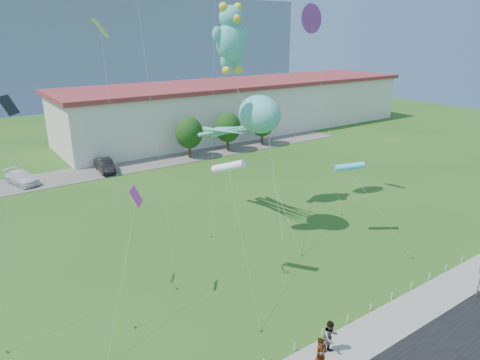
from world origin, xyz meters
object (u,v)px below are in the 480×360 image
at_px(pedestrian_left, 321,354).
at_px(parked_car_white, 21,177).
at_px(warehouse, 245,106).
at_px(teddy_bear_kite, 231,37).
at_px(pedestrian_right, 330,337).
at_px(parked_car_black, 105,165).
at_px(octopus_kite, 250,121).

distance_m(pedestrian_left, parked_car_white, 38.89).
bearing_deg(warehouse, teddy_bear_kite, -127.27).
bearing_deg(parked_car_white, pedestrian_right, -94.43).
height_order(pedestrian_right, parked_car_white, pedestrian_right).
bearing_deg(parked_car_black, teddy_bear_kite, -68.98).
bearing_deg(octopus_kite, pedestrian_left, -113.89).
distance_m(pedestrian_left, parked_car_black, 37.40).
bearing_deg(warehouse, pedestrian_left, -121.58).
relative_size(octopus_kite, teddy_bear_kite, 0.72).
relative_size(warehouse, teddy_bear_kite, 3.40).
xyz_separation_m(warehouse, octopus_kite, (-22.21, -31.92, 5.00)).
height_order(pedestrian_right, teddy_bear_kite, teddy_bear_kite).
bearing_deg(parked_car_black, pedestrian_right, -87.18).
distance_m(parked_car_white, teddy_bear_kite, 28.27).
bearing_deg(parked_car_white, parked_car_black, -22.57).
height_order(pedestrian_right, octopus_kite, octopus_kite).
bearing_deg(pedestrian_right, parked_car_black, 94.75).
bearing_deg(parked_car_white, warehouse, -3.23).
bearing_deg(pedestrian_left, parked_car_black, 88.20).
bearing_deg(pedestrian_left, teddy_bear_kite, 69.22).
relative_size(pedestrian_right, teddy_bear_kite, 0.10).
height_order(warehouse, octopus_kite, octopus_kite).
height_order(pedestrian_left, parked_car_black, pedestrian_left).
xyz_separation_m(pedestrian_left, parked_car_white, (-7.15, 38.23, -0.22)).
height_order(parked_car_black, teddy_bear_kite, teddy_bear_kite).
bearing_deg(pedestrian_right, parked_car_white, 108.10).
bearing_deg(warehouse, pedestrian_right, -120.78).
distance_m(pedestrian_right, parked_car_white, 38.58).
relative_size(parked_car_white, teddy_bear_kite, 0.28).
bearing_deg(pedestrian_right, teddy_bear_kite, 76.66).
xyz_separation_m(octopus_kite, teddy_bear_kite, (0.82, 3.81, 6.20)).
bearing_deg(octopus_kite, pedestrian_right, -110.59).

